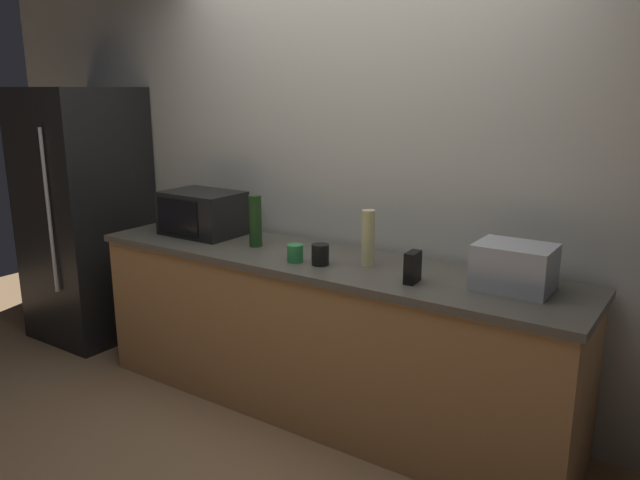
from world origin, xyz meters
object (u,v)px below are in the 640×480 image
at_px(toaster_oven, 514,267).
at_px(bottle_wine, 255,221).
at_px(bottle_vinegar, 368,238).
at_px(mug_black, 320,255).
at_px(cordless_phone, 413,267).
at_px(mug_green, 295,253).
at_px(refrigerator, 86,215).
at_px(microwave, 202,213).

relative_size(toaster_oven, bottle_wine, 1.14).
xyz_separation_m(bottle_vinegar, mug_black, (-0.21, -0.13, -0.09)).
xyz_separation_m(toaster_oven, bottle_wine, (-1.48, -0.06, 0.04)).
distance_m(cordless_phone, bottle_wine, 1.06).
bearing_deg(toaster_oven, mug_green, -169.85).
distance_m(refrigerator, bottle_vinegar, 2.34).
xyz_separation_m(microwave, mug_black, (0.99, -0.16, -0.08)).
xyz_separation_m(refrigerator, bottle_vinegar, (2.33, 0.02, 0.15)).
xyz_separation_m(refrigerator, mug_green, (1.98, -0.14, 0.05)).
xyz_separation_m(refrigerator, bottle_wine, (1.60, 0.00, 0.15)).
relative_size(bottle_vinegar, mug_green, 3.13).
distance_m(microwave, bottle_wine, 0.47).
height_order(refrigerator, cordless_phone, refrigerator).
relative_size(toaster_oven, bottle_vinegar, 1.16).
xyz_separation_m(bottle_wine, mug_green, (0.38, -0.14, -0.10)).
bearing_deg(refrigerator, mug_green, -3.90).
distance_m(refrigerator, mug_green, 1.99).
distance_m(microwave, mug_black, 1.01).
relative_size(bottle_wine, mug_green, 3.20).
height_order(microwave, mug_green, microwave).
bearing_deg(cordless_phone, toaster_oven, 17.77).
distance_m(microwave, mug_green, 0.88).
distance_m(refrigerator, bottle_wine, 1.61).
distance_m(microwave, bottle_vinegar, 1.20).
bearing_deg(refrigerator, mug_black, -2.90).
bearing_deg(microwave, toaster_oven, 0.36).
xyz_separation_m(microwave, cordless_phone, (1.52, -0.16, -0.06)).
bearing_deg(bottle_wine, mug_black, -11.75).
bearing_deg(bottle_wine, refrigerator, -179.93).
bearing_deg(cordless_phone, refrigerator, 173.38).
height_order(bottle_wine, mug_black, bottle_wine).
relative_size(bottle_vinegar, mug_black, 2.66).
relative_size(cordless_phone, mug_green, 1.61).
distance_m(refrigerator, microwave, 1.14).
xyz_separation_m(cordless_phone, mug_green, (-0.67, -0.02, -0.03)).
distance_m(refrigerator, mug_black, 2.13).
relative_size(refrigerator, toaster_oven, 5.29).
height_order(cordless_phone, mug_green, cordless_phone).
xyz_separation_m(bottle_wine, bottle_vinegar, (0.74, 0.02, -0.00)).
bearing_deg(refrigerator, bottle_vinegar, 0.46).
height_order(microwave, mug_black, microwave).
bearing_deg(refrigerator, bottle_wine, 0.07).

